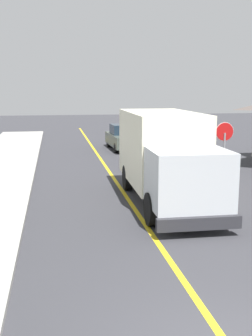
# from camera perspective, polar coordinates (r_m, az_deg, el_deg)

# --- Properties ---
(centre_line_yellow) EXTENTS (0.16, 56.00, 0.01)m
(centre_line_yellow) POSITION_cam_1_polar(r_m,az_deg,el_deg) (15.87, 0.03, -3.93)
(centre_line_yellow) COLOR gold
(centre_line_yellow) RESTS_ON ground
(box_truck) EXTENTS (2.52, 7.22, 3.20)m
(box_truck) POSITION_cam_1_polar(r_m,az_deg,el_deg) (14.93, 5.40, 1.99)
(box_truck) COLOR #F2EDCC
(box_truck) RESTS_ON ground
(parked_car_near) EXTENTS (1.87, 4.43, 1.67)m
(parked_car_near) POSITION_cam_1_polar(r_m,az_deg,el_deg) (22.50, 3.65, 2.50)
(parked_car_near) COLOR silver
(parked_car_near) RESTS_ON ground
(parked_car_mid) EXTENTS (1.99, 4.48, 1.67)m
(parked_car_mid) POSITION_cam_1_polar(r_m,az_deg,el_deg) (28.02, -0.32, 4.17)
(parked_car_mid) COLOR #4C564C
(parked_car_mid) RESTS_ON ground
(stop_sign) EXTENTS (0.80, 0.10, 2.65)m
(stop_sign) POSITION_cam_1_polar(r_m,az_deg,el_deg) (18.17, 13.31, 3.62)
(stop_sign) COLOR gray
(stop_sign) RESTS_ON ground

